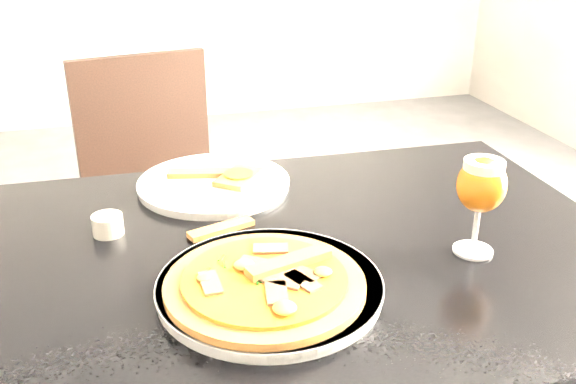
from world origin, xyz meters
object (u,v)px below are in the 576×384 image
object	(u,v)px
pizza	(265,282)
beer_glass	(482,186)
dining_table	(280,294)
chair_far	(159,200)

from	to	relation	value
pizza	beer_glass	xyz separation A→B (m)	(0.36, 0.04, 0.09)
dining_table	beer_glass	bearing A→B (deg)	-15.57
beer_glass	pizza	bearing A→B (deg)	-173.20
beer_glass	dining_table	bearing A→B (deg)	163.24
chair_far	pizza	bearing A→B (deg)	-95.12
pizza	beer_glass	bearing A→B (deg)	6.80
dining_table	pizza	xyz separation A→B (m)	(-0.06, -0.14, 0.12)
chair_far	pizza	size ratio (longest dim) A/B	3.03
chair_far	pizza	distance (m)	1.00
pizza	chair_far	bearing A→B (deg)	95.64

